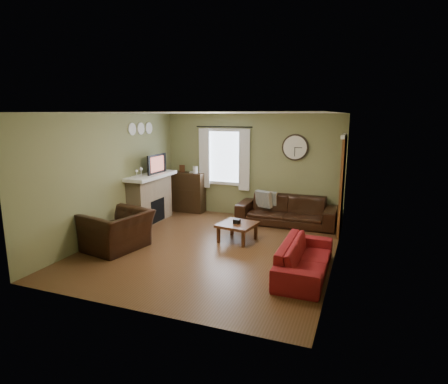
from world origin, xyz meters
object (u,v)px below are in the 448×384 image
(bookshelf, at_px, (188,192))
(sofa_brown, at_px, (286,210))
(sofa_red, at_px, (305,258))
(coffee_table, at_px, (237,232))
(armchair, at_px, (117,231))

(bookshelf, distance_m, sofa_brown, 2.74)
(sofa_red, xyz_separation_m, coffee_table, (-1.56, 1.16, -0.08))
(coffee_table, bearing_deg, sofa_red, -36.67)
(armchair, bearing_deg, coffee_table, 133.85)
(sofa_red, distance_m, armchair, 3.57)
(armchair, bearing_deg, bookshelf, -168.36)
(sofa_brown, relative_size, coffee_table, 3.25)
(sofa_brown, bearing_deg, armchair, -133.45)
(sofa_red, height_order, armchair, armchair)
(bookshelf, xyz_separation_m, armchair, (0.02, -3.11, -0.16))
(bookshelf, distance_m, armchair, 3.12)
(bookshelf, height_order, coffee_table, bookshelf)
(bookshelf, xyz_separation_m, sofa_red, (3.59, -2.99, -0.26))
(sofa_brown, height_order, sofa_red, sofa_brown)
(bookshelf, height_order, sofa_red, bookshelf)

